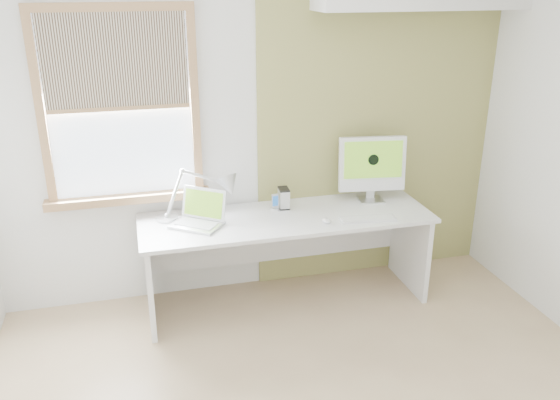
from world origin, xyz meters
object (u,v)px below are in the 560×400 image
object	(u,v)px
external_drive	(284,198)
imac	(372,165)
desk_lamp	(217,190)
desk	(284,236)
laptop	(200,216)

from	to	relation	value
external_drive	imac	world-z (taller)	imac
desk_lamp	imac	world-z (taller)	imac
desk	imac	world-z (taller)	imac
laptop	external_drive	world-z (taller)	laptop
desk	laptop	bearing A→B (deg)	-177.30
desk	laptop	world-z (taller)	laptop
external_drive	desk	bearing A→B (deg)	-101.98
imac	desk_lamp	bearing A→B (deg)	-179.71
desk_lamp	imac	size ratio (longest dim) A/B	1.27
desk	desk_lamp	world-z (taller)	desk_lamp
external_drive	imac	bearing A→B (deg)	-0.81
desk	laptop	distance (m)	0.70
desk	imac	bearing A→B (deg)	7.91
external_drive	imac	xyz separation A→B (m)	(0.72, -0.01, 0.21)
desk	external_drive	distance (m)	0.30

